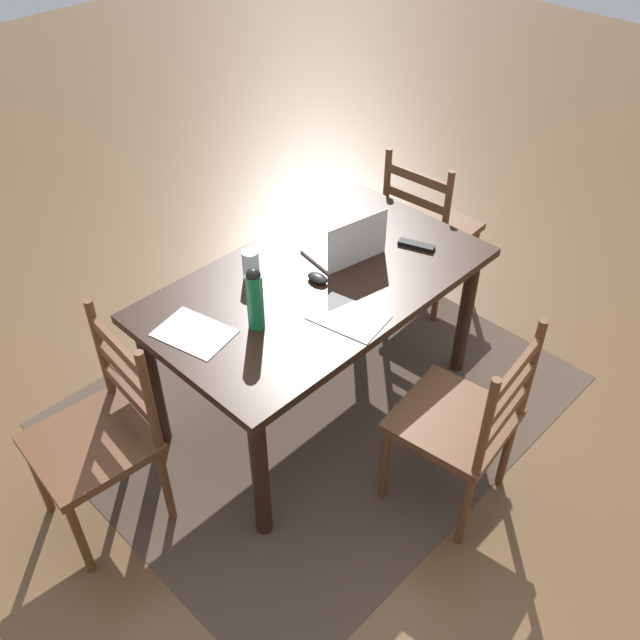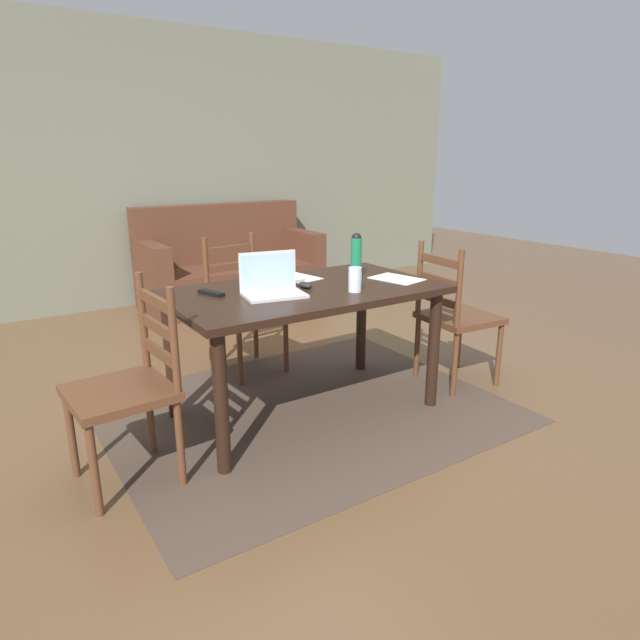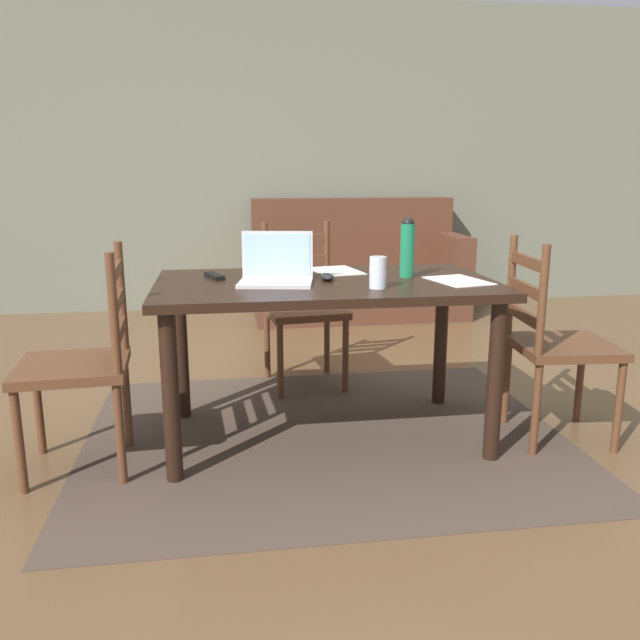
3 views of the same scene
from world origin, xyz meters
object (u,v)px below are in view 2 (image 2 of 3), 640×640
object	(u,v)px
chair_right_near	(455,317)
laptop	(271,284)
computer_mouse	(305,285)
water_bottle	(356,255)
chair_far_head	(244,307)
chair_left_near	(129,388)
tv_remote	(211,293)
dining_table	(305,305)
couch	(229,268)
drinking_glass	(355,280)

from	to	relation	value
chair_right_near	laptop	xyz separation A→B (m)	(-1.28, 0.15, 0.35)
chair_right_near	computer_mouse	world-z (taller)	chair_right_near
chair_right_near	water_bottle	bearing A→B (deg)	162.16
chair_far_head	chair_left_near	size ratio (longest dim) A/B	1.00
chair_far_head	tv_remote	xyz separation A→B (m)	(-0.50, -0.66, 0.31)
laptop	chair_far_head	bearing A→B (deg)	75.08
dining_table	chair_right_near	world-z (taller)	chair_right_near
water_bottle	tv_remote	size ratio (longest dim) A/B	1.65
chair_left_near	water_bottle	size ratio (longest dim) A/B	3.40
couch	drinking_glass	world-z (taller)	couch
laptop	tv_remote	size ratio (longest dim) A/B	2.08
drinking_glass	laptop	bearing A→B (deg)	155.20
water_bottle	tv_remote	xyz separation A→B (m)	(-0.90, 0.10, -0.14)
chair_right_near	tv_remote	distance (m)	1.62
computer_mouse	laptop	bearing A→B (deg)	-176.62
computer_mouse	tv_remote	xyz separation A→B (m)	(-0.51, 0.14, -0.01)
dining_table	computer_mouse	distance (m)	0.12
couch	tv_remote	world-z (taller)	couch
chair_left_near	drinking_glass	size ratio (longest dim) A/B	6.99
chair_far_head	dining_table	bearing A→B (deg)	-89.64
laptop	chair_right_near	bearing A→B (deg)	-6.45
dining_table	laptop	size ratio (longest dim) A/B	4.33
drinking_glass	computer_mouse	distance (m)	0.29
chair_right_near	tv_remote	size ratio (longest dim) A/B	5.59
chair_far_head	chair_left_near	xyz separation A→B (m)	(-1.05, -0.98, 0.00)
chair_left_near	tv_remote	bearing A→B (deg)	30.00
laptop	water_bottle	bearing A→B (deg)	6.29
water_bottle	chair_left_near	bearing A→B (deg)	-171.58
chair_far_head	couch	bearing A→B (deg)	68.85
couch	drinking_glass	xyz separation A→B (m)	(-0.51, -2.85, 0.47)
chair_right_near	laptop	distance (m)	1.34
laptop	drinking_glass	world-z (taller)	laptop
chair_left_near	computer_mouse	xyz separation A→B (m)	(1.06, 0.18, 0.31)
water_bottle	laptop	bearing A→B (deg)	-173.71
couch	drinking_glass	bearing A→B (deg)	-100.14
chair_right_near	drinking_glass	bearing A→B (deg)	-176.85
dining_table	water_bottle	size ratio (longest dim) A/B	5.49
couch	tv_remote	bearing A→B (deg)	-115.85
laptop	computer_mouse	size ratio (longest dim) A/B	3.54
chair_far_head	chair_right_near	xyz separation A→B (m)	(1.06, -0.98, 0.00)
chair_far_head	drinking_glass	distance (m)	1.11
chair_far_head	computer_mouse	xyz separation A→B (m)	(0.01, -0.80, 0.31)
dining_table	couch	xyz separation A→B (m)	(0.70, 2.63, -0.30)
drinking_glass	chair_right_near	bearing A→B (deg)	3.15
dining_table	chair_left_near	xyz separation A→B (m)	(-1.06, -0.17, -0.20)
chair_far_head	drinking_glass	xyz separation A→B (m)	(0.20, -1.03, 0.36)
drinking_glass	computer_mouse	size ratio (longest dim) A/B	1.36
dining_table	chair_right_near	size ratio (longest dim) A/B	1.62
laptop	tv_remote	xyz separation A→B (m)	(-0.28, 0.17, -0.05)
chair_far_head	chair_left_near	world-z (taller)	same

